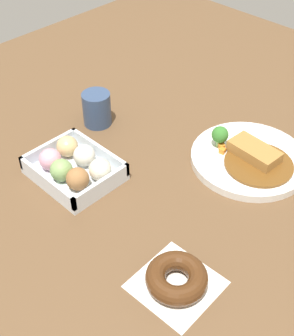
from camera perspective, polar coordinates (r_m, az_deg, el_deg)
name	(u,v)px	position (r m, az deg, el deg)	size (l,w,h in m)	color
ground_plane	(178,170)	(1.01, 3.78, -0.29)	(1.60, 1.60, 0.00)	brown
curry_plate	(249,157)	(1.04, 12.39, 1.28)	(0.26, 0.26, 0.07)	white
donut_box	(74,167)	(0.99, -8.94, 0.18)	(0.18, 0.15, 0.06)	silver
chocolate_ring_donut	(177,278)	(0.80, 3.65, -13.35)	(0.14, 0.14, 0.04)	white
coffee_mug	(97,109)	(1.13, -6.17, 7.22)	(0.07, 0.07, 0.08)	#33476B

